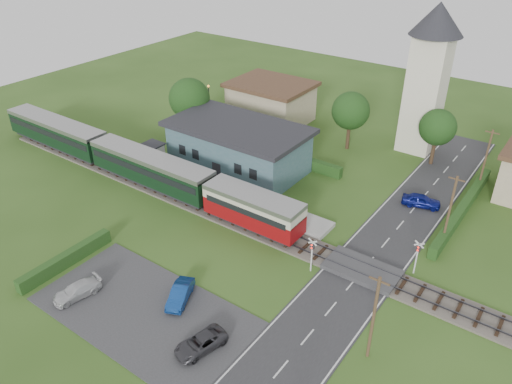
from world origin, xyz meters
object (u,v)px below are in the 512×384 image
Objects in this scene: crossing_signal_far at (417,253)px; car_park_silver at (77,290)px; station_building at (238,146)px; train at (131,161)px; crossing_signal_near at (312,250)px; car_park_blue at (180,294)px; equipment_hut at (153,154)px; pedestrian_far at (175,164)px; car_park_dark at (201,343)px; pedestrian_near at (246,194)px; house_west at (271,101)px; car_on_road at (421,201)px; church_tower at (429,68)px.

crossing_signal_far is 27.56m from car_park_silver.
station_building reaches higher than train.
car_park_blue is at bearing -125.29° from crossing_signal_near.
equipment_hut reaches higher than car_park_silver.
car_park_dark is at bearing -111.26° from pedestrian_far.
house_west is at bearing -72.79° from pedestrian_near.
train reaches higher than car_park_blue.
crossing_signal_far reaches higher than pedestrian_far.
church_tower is at bearing 6.54° from car_on_road.
pedestrian_far is at bearing 110.58° from car_park_blue.
car_park_blue is at bearing 95.98° from pedestrian_near.
crossing_signal_near is at bearing -83.95° from pedestrian_far.
crossing_signal_near is 12.13m from car_park_dark.
church_tower is 5.37× the size of crossing_signal_far.
pedestrian_near is at bearing 94.49° from car_park_silver.
house_west is at bearing 81.38° from equipment_hut.
train reaches higher than equipment_hut.
church_tower is at bearing 103.07° from car_park_dark.
equipment_hut reaches higher than car_on_road.
car_park_blue is 20.89m from pedestrian_far.
train is 22.10× the size of pedestrian_far.
car_park_blue is at bearing -66.55° from house_west.
station_building reaches higher than car_park_dark.
crossing_signal_far is 19.52m from car_park_blue.
station_building is 4.88× the size of crossing_signal_far.
pedestrian_far is (-19.72, -22.67, -8.80)m from church_tower.
car_on_road is 17.90m from pedestrian_near.
crossing_signal_far is at bearing 33.69° from crossing_signal_near.
crossing_signal_far is 0.89× the size of car_park_blue.
church_tower reaches higher than train.
pedestrian_far is (-10.43, 0.59, 0.05)m from pedestrian_near.
car_park_blue is at bearing -32.46° from train.
station_building is 14.87m from house_west.
crossing_signal_near is at bearing -34.81° from station_building.
car_park_silver reaches higher than car_park_dark.
train is 4.82m from pedestrian_far.
crossing_signal_far is 17.91m from pedestrian_near.
crossing_signal_far is 28.35m from pedestrian_far.
pedestrian_near reaches higher than car_park_silver.
pedestrian_far is at bearing -89.19° from house_west.
car_on_road is at bearing -21.50° from house_west.
equipment_hut is 0.14× the size of church_tower.
car_on_road reaches higher than car_park_dark.
station_building is at bearing 164.37° from crossing_signal_far.
car_on_road is at bearing 71.70° from car_park_silver.
car_park_dark is at bearing -118.61° from crossing_signal_far.
church_tower is 9.44× the size of pedestrian_near.
pedestrian_far is at bearing 164.79° from crossing_signal_near.
equipment_hut is 0.06× the size of train.
crossing_signal_far is at bearing -1.46° from equipment_hut.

